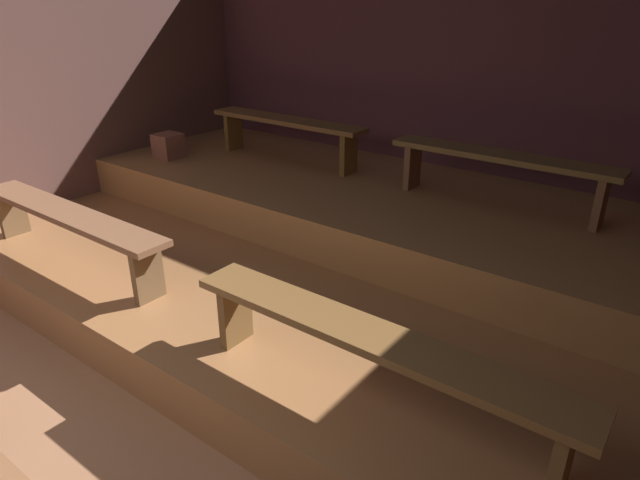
{
  "coord_description": "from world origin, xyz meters",
  "views": [
    {
      "loc": [
        2.25,
        0.46,
        2.05
      ],
      "look_at": [
        0.19,
        3.19,
        0.51
      ],
      "focal_mm": 30.93,
      "sensor_mm": 36.0,
      "label": 1
    }
  ],
  "objects_px": {
    "bench_lower_right": "(370,346)",
    "wooden_crate_middle": "(168,146)",
    "bench_lower_left": "(68,221)",
    "bench_middle_right": "(500,164)",
    "bench_middle_left": "(286,127)"
  },
  "relations": [
    {
      "from": "bench_lower_right",
      "to": "bench_middle_right",
      "type": "relative_size",
      "value": 1.19
    },
    {
      "from": "bench_lower_left",
      "to": "wooden_crate_middle",
      "type": "xyz_separation_m",
      "value": [
        -0.74,
        1.46,
        0.11
      ]
    },
    {
      "from": "bench_lower_left",
      "to": "bench_lower_right",
      "type": "height_order",
      "value": "same"
    },
    {
      "from": "bench_lower_right",
      "to": "wooden_crate_middle",
      "type": "relative_size",
      "value": 8.5
    },
    {
      "from": "bench_middle_left",
      "to": "bench_middle_right",
      "type": "height_order",
      "value": "same"
    },
    {
      "from": "bench_lower_left",
      "to": "bench_lower_right",
      "type": "distance_m",
      "value": 2.42
    },
    {
      "from": "bench_middle_left",
      "to": "wooden_crate_middle",
      "type": "bearing_deg",
      "value": -148.23
    },
    {
      "from": "bench_middle_right",
      "to": "wooden_crate_middle",
      "type": "distance_m",
      "value": 3.01
    },
    {
      "from": "bench_lower_right",
      "to": "bench_lower_left",
      "type": "bearing_deg",
      "value": 180.0
    },
    {
      "from": "bench_middle_left",
      "to": "wooden_crate_middle",
      "type": "xyz_separation_m",
      "value": [
        -0.96,
        -0.59,
        -0.2
      ]
    },
    {
      "from": "bench_lower_right",
      "to": "bench_middle_left",
      "type": "height_order",
      "value": "bench_middle_left"
    },
    {
      "from": "bench_lower_right",
      "to": "wooden_crate_middle",
      "type": "height_order",
      "value": "wooden_crate_middle"
    },
    {
      "from": "bench_lower_right",
      "to": "wooden_crate_middle",
      "type": "bearing_deg",
      "value": 155.21
    },
    {
      "from": "bench_lower_left",
      "to": "bench_middle_left",
      "type": "distance_m",
      "value": 2.09
    },
    {
      "from": "bench_lower_right",
      "to": "bench_middle_right",
      "type": "distance_m",
      "value": 2.09
    }
  ]
}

